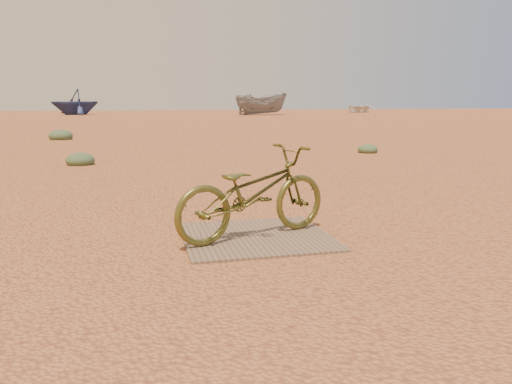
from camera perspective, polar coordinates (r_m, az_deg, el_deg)
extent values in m
plane|color=#BE7747|center=(5.45, 4.96, -3.55)|extent=(120.00, 120.00, 0.00)
cube|color=#74604C|center=(4.86, 0.00, -5.12)|extent=(1.41, 1.33, 0.02)
imported|color=#535421|center=(4.72, -0.30, -0.06)|extent=(1.74, 1.10, 0.87)
imported|color=navy|center=(47.35, -19.97, 9.67)|extent=(5.61, 5.42, 2.26)
imported|color=gray|center=(44.02, 0.63, 10.03)|extent=(5.12, 2.64, 1.89)
imported|color=silver|center=(54.56, 11.66, 9.45)|extent=(5.63, 6.02, 1.01)
ellipsoid|color=#4B6946|center=(10.93, -19.42, 2.97)|extent=(0.58, 0.58, 0.32)
ellipsoid|color=#4B6946|center=(12.95, 12.63, 4.41)|extent=(0.51, 0.51, 0.28)
ellipsoid|color=#4B6946|center=(18.11, -21.39, 5.62)|extent=(0.78, 0.78, 0.43)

